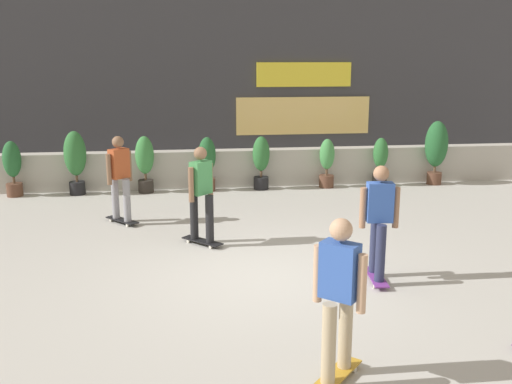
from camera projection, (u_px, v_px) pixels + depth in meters
The scene contains 15 objects.
ground_plane at pixel (269, 274), 8.70m from camera, with size 48.00×48.00×0.00m, color #B2AFA8.
planter_wall at pixel (233, 168), 14.39m from camera, with size 18.00×0.40×0.90m, color #B2ADA3.
building_backdrop at pixel (221, 52), 17.60m from camera, with size 20.00×2.08×6.50m.
potted_plant_0 at pixel (12, 166), 13.27m from camera, with size 0.40×0.40×1.28m.
potted_plant_1 at pixel (75, 158), 13.41m from camera, with size 0.50×0.50×1.48m.
potted_plant_2 at pixel (145, 161), 13.63m from camera, with size 0.43×0.43×1.34m.
potted_plant_3 at pixel (207, 161), 13.81m from camera, with size 0.41×0.41×1.29m.
potted_plant_4 at pixel (261, 160), 13.97m from camera, with size 0.41×0.41×1.28m.
potted_plant_5 at pixel (327, 162), 14.19m from camera, with size 0.36×0.36×1.19m.
potted_plant_6 at pixel (380, 161), 14.35m from camera, with size 0.36×0.36×1.19m.
potted_plant_7 at pixel (436, 147), 14.46m from camera, with size 0.56×0.56×1.59m.
skater_foreground at pixel (120, 176), 11.07m from camera, with size 0.69×0.73×1.70m.
skater_by_wall_left at pixel (379, 218), 8.20m from camera, with size 0.56×0.82×1.70m.
skater_by_wall_right at pixel (201, 191), 9.81m from camera, with size 0.71×0.71×1.70m.
skater_mid_plaza at pixel (339, 294), 5.63m from camera, with size 0.68×0.73×1.70m.
Camera 1 is at (-1.22, -8.09, 3.20)m, focal length 40.97 mm.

